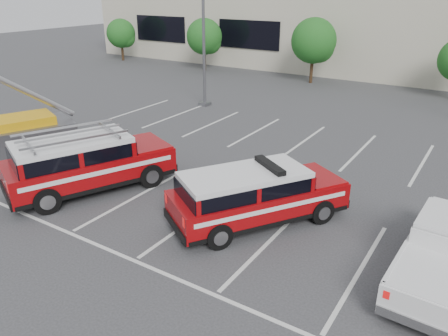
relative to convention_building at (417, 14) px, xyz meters
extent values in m
plane|color=#343436|center=(-0.18, -31.86, -4.72)|extent=(120.00, 120.00, 0.00)
cube|color=silver|center=(-0.18, -27.36, -4.71)|extent=(23.00, 15.00, 0.01)
cube|color=beige|center=(-0.18, 0.14, -0.72)|extent=(60.00, 15.00, 8.00)
cylinder|color=#3F2B19|center=(-25.18, -9.86, -3.96)|extent=(0.24, 0.24, 1.51)
sphere|color=#165219|center=(-25.18, -9.86, -2.11)|extent=(2.77, 2.77, 2.77)
sphere|color=#165219|center=(-24.78, -9.66, -2.53)|extent=(1.85, 1.85, 1.85)
cylinder|color=#3F2B19|center=(-15.18, -9.86, -3.88)|extent=(0.24, 0.24, 1.67)
sphere|color=#165219|center=(-15.18, -9.86, -1.84)|extent=(3.07, 3.07, 3.07)
sphere|color=#165219|center=(-14.78, -9.66, -2.30)|extent=(2.05, 2.05, 2.05)
cylinder|color=#3F2B19|center=(-5.18, -9.86, -3.80)|extent=(0.24, 0.24, 1.84)
sphere|color=#165219|center=(-5.18, -9.86, -1.56)|extent=(3.37, 3.37, 3.37)
sphere|color=#165219|center=(-4.78, -9.66, -2.07)|extent=(2.24, 2.24, 2.24)
cube|color=#59595E|center=(-8.18, -19.86, -4.62)|extent=(0.60, 0.60, 0.20)
cylinder|color=#59595E|center=(-8.18, -19.86, 0.28)|extent=(0.18, 0.18, 10.00)
cube|color=maroon|center=(1.63, -30.91, -3.95)|extent=(4.74, 5.77, 0.85)
cube|color=black|center=(1.35, -31.33, -3.30)|extent=(3.72, 4.32, 0.45)
cube|color=silver|center=(1.35, -31.33, -3.00)|extent=(3.64, 4.24, 0.16)
cube|color=black|center=(1.83, -30.60, -2.84)|extent=(1.41, 1.06, 0.15)
cube|color=silver|center=(7.05, -31.01, -4.04)|extent=(2.01, 5.26, 0.75)
cube|color=maroon|center=(-4.73, -32.09, -3.85)|extent=(4.47, 6.27, 0.96)
cube|color=black|center=(-4.96, -32.61, -3.11)|extent=(3.55, 4.52, 0.50)
cube|color=silver|center=(-4.96, -32.61, -2.77)|extent=(3.48, 4.43, 0.18)
cube|color=#A5A5A8|center=(-4.96, -32.61, -2.45)|extent=(3.45, 4.18, 0.07)
cube|color=#59595E|center=(-10.46, -30.80, -4.11)|extent=(3.73, 4.58, 1.21)
cube|color=#D89A0C|center=(-10.46, -30.80, -3.35)|extent=(2.54, 2.90, 0.44)
cylinder|color=#A5A5A8|center=(-10.21, -30.19, -2.30)|extent=(1.46, 3.07, 2.36)
camera|label=1|loc=(7.37, -41.89, 2.36)|focal=35.00mm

